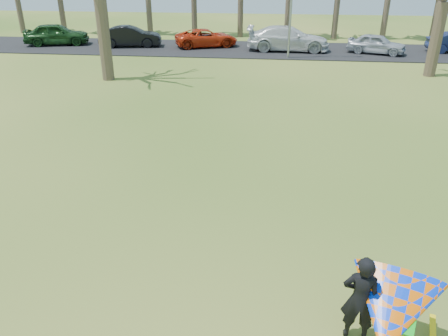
# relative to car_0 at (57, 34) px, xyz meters

# --- Properties ---
(ground) EXTENTS (100.00, 100.00, 0.00)m
(ground) POSITION_rel_car_0_xyz_m (15.76, -25.01, -0.88)
(ground) COLOR #235913
(ground) RESTS_ON ground
(parking_strip) EXTENTS (46.00, 7.00, 0.06)m
(parking_strip) POSITION_rel_car_0_xyz_m (15.76, -0.01, -0.85)
(parking_strip) COLOR black
(parking_strip) RESTS_ON ground
(car_0) EXTENTS (5.14, 3.13, 1.63)m
(car_0) POSITION_rel_car_0_xyz_m (0.00, 0.00, 0.00)
(car_0) COLOR #183D18
(car_0) RESTS_ON parking_strip
(car_1) EXTENTS (4.82, 2.44, 1.52)m
(car_1) POSITION_rel_car_0_xyz_m (5.91, -0.11, -0.06)
(car_1) COLOR black
(car_1) RESTS_ON parking_strip
(car_2) EXTENTS (5.18, 3.76, 1.31)m
(car_2) POSITION_rel_car_0_xyz_m (11.65, 0.52, -0.16)
(car_2) COLOR red
(car_2) RESTS_ON parking_strip
(car_3) EXTENTS (5.92, 2.45, 1.71)m
(car_3) POSITION_rel_car_0_xyz_m (17.77, -0.36, 0.04)
(car_3) COLOR silver
(car_3) RESTS_ON parking_strip
(car_4) EXTENTS (4.26, 2.83, 1.35)m
(car_4) POSITION_rel_car_0_xyz_m (23.93, -0.78, -0.14)
(car_4) COLOR #AAAEB8
(car_4) RESTS_ON parking_strip
(kite_flyer) EXTENTS (2.13, 2.39, 2.02)m
(kite_flyer) POSITION_rel_car_0_xyz_m (18.97, -27.51, -0.03)
(kite_flyer) COLOR black
(kite_flyer) RESTS_ON ground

